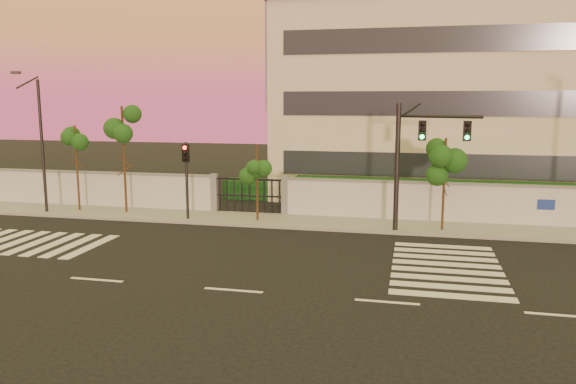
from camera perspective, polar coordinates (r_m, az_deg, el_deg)
name	(u,v)px	position (r m, az deg, el deg)	size (l,w,h in m)	color
ground	(233,290)	(18.85, -5.56, -9.92)	(120.00, 120.00, 0.00)	black
sidewalk	(298,222)	(28.63, 0.98, -3.02)	(60.00, 3.00, 0.15)	gray
perimeter_wall	(305,197)	(29.86, 1.76, -0.56)	(60.00, 0.36, 2.20)	silver
hedge_row	(332,195)	(32.39, 4.52, -0.26)	(41.00, 4.25, 1.80)	#113915
institutional_building	(468,101)	(39.02, 17.79, 8.84)	(24.40, 12.40, 12.25)	beige
road_markings	(225,257)	(22.73, -6.42, -6.54)	(57.00, 7.62, 0.02)	silver
street_tree_b	(76,149)	(32.93, -20.69, 4.14)	(1.46, 1.16, 4.84)	#382314
street_tree_c	(124,135)	(31.47, -16.37, 5.54)	(1.62, 1.29, 5.88)	#382314
street_tree_d	(258,166)	(28.25, -3.12, 2.70)	(1.47, 1.17, 4.00)	#382314
street_tree_e	(445,163)	(27.05, 15.69, 2.81)	(1.48, 1.18, 4.47)	#382314
traffic_signal_main	(414,152)	(26.40, 12.72, 3.95)	(3.77, 1.26, 6.06)	black
traffic_signal_secondary	(186,172)	(29.02, -10.28, 2.05)	(0.32, 0.32, 4.09)	black
streetlight_west	(40,139)	(32.92, -23.90, 4.91)	(0.45, 1.83, 7.62)	black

